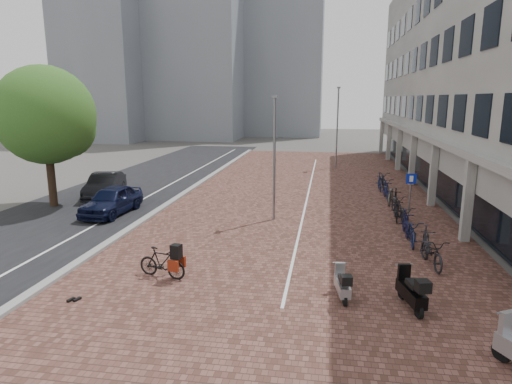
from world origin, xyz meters
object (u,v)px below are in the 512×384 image
Objects in this scene: scooter_mid at (411,290)px; parking_sign at (410,190)px; car_navy at (112,200)px; hero_bike at (162,262)px; scooter_front at (342,283)px; car_dark at (105,185)px.

parking_sign reaches higher than scooter_mid.
car_navy reaches higher than hero_bike.
scooter_front is (5.64, -0.61, -0.05)m from hero_bike.
car_dark reaches higher than scooter_mid.
car_navy is 2.37× the size of hero_bike.
car_dark is 18.89m from scooter_mid.
parking_sign is at bearing 67.93° from scooter_mid.
hero_bike is (5.36, -7.11, -0.18)m from car_navy.
car_navy is at bearing 134.92° from scooter_mid.
car_navy is 13.44m from scooter_front.
car_dark is at bearing 168.36° from parking_sign.
scooter_mid is at bearing -102.82° from parking_sign.
scooter_front is 1.85m from scooter_mid.
scooter_mid is (15.01, -11.47, -0.15)m from car_dark.
hero_bike is 7.52m from scooter_mid.
car_navy is at bearing -70.19° from car_dark.
parking_sign is (8.93, 8.25, 0.96)m from hero_bike.
scooter_front is at bearing -84.07° from hero_bike.
hero_bike is at bearing -141.02° from parking_sign.
car_navy is 1.83× the size of parking_sign.
hero_bike is (7.54, -10.54, -0.18)m from car_dark.
car_navy is 4.06m from car_dark.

